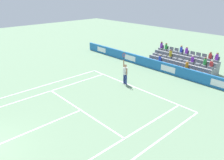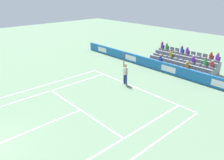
% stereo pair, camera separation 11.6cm
% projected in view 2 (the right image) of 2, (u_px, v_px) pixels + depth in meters
% --- Properties ---
extents(line_baseline, '(10.97, 0.10, 0.01)m').
position_uv_depth(line_baseline, '(135.00, 87.00, 17.97)').
color(line_baseline, white).
rests_on(line_baseline, ground).
extents(line_service, '(8.23, 0.10, 0.01)m').
position_uv_depth(line_service, '(80.00, 110.00, 14.56)').
color(line_service, white).
rests_on(line_service, ground).
extents(line_centre_service, '(0.10, 6.40, 0.01)m').
position_uv_depth(line_centre_service, '(35.00, 129.00, 12.57)').
color(line_centre_service, white).
rests_on(line_centre_service, ground).
extents(line_singles_sideline_left, '(0.10, 11.89, 0.01)m').
position_uv_depth(line_singles_sideline_left, '(46.00, 92.00, 17.09)').
color(line_singles_sideline_left, white).
rests_on(line_singles_sideline_left, ground).
extents(line_singles_sideline_right, '(0.10, 11.89, 0.01)m').
position_uv_depth(line_singles_sideline_right, '(118.00, 142.00, 11.46)').
color(line_singles_sideline_right, white).
rests_on(line_singles_sideline_right, ground).
extents(line_doubles_sideline_left, '(0.10, 11.89, 0.01)m').
position_uv_depth(line_doubles_sideline_left, '(38.00, 87.00, 18.03)').
color(line_doubles_sideline_left, white).
rests_on(line_doubles_sideline_left, ground).
extents(line_doubles_sideline_right, '(0.10, 11.89, 0.01)m').
position_uv_depth(line_doubles_sideline_right, '(137.00, 156.00, 10.52)').
color(line_doubles_sideline_right, white).
rests_on(line_doubles_sideline_right, ground).
extents(line_centre_mark, '(0.10, 0.20, 0.01)m').
position_uv_depth(line_centre_mark, '(134.00, 88.00, 17.90)').
color(line_centre_mark, white).
rests_on(line_centre_mark, ground).
extents(sponsor_barrier, '(24.76, 0.22, 1.00)m').
position_uv_depth(sponsor_barrier, '(169.00, 69.00, 20.74)').
color(sponsor_barrier, '#1E66AD').
rests_on(sponsor_barrier, ground).
extents(tennis_player, '(0.53, 0.38, 2.85)m').
position_uv_depth(tennis_player, '(125.00, 73.00, 18.21)').
color(tennis_player, navy).
rests_on(tennis_player, ground).
extents(stadium_stand, '(6.82, 2.85, 2.19)m').
position_uv_depth(stadium_stand, '(182.00, 63.00, 22.14)').
color(stadium_stand, gray).
rests_on(stadium_stand, ground).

